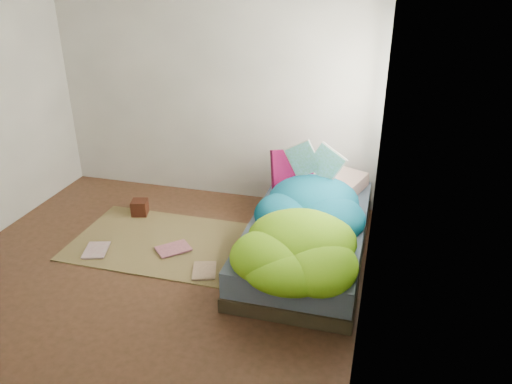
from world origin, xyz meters
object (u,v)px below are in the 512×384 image
pillow_magenta (292,170)px  floor_book_a (85,250)px  bed (307,237)px  floor_book_b (169,244)px  open_book (315,151)px  wooden_box (140,207)px

pillow_magenta → floor_book_a: bearing=-170.5°
bed → floor_book_b: (-1.25, -0.21, -0.14)m
open_book → floor_book_b: bearing=-140.6°
open_book → floor_book_b: (-1.22, -0.65, -0.80)m
bed → wooden_box: bearing=171.1°
bed → open_book: bearing=94.6°
pillow_magenta → floor_book_b: 1.39m
wooden_box → floor_book_a: bearing=-100.4°
floor_book_a → open_book: bearing=10.1°
open_book → floor_book_a: (-1.91, -0.96, -0.80)m
bed → wooden_box: 1.82m
pillow_magenta → wooden_box: bearing=167.9°
open_book → floor_book_b: 1.60m
pillow_magenta → open_book: size_ratio=0.84×
open_book → bed: bearing=-74.1°
floor_book_b → wooden_box: bearing=-176.9°
pillow_magenta → wooden_box: 1.63m
wooden_box → floor_book_b: size_ratio=0.53×
wooden_box → floor_book_b: 0.74m
open_book → floor_book_a: bearing=-142.2°
floor_book_a → floor_book_b: size_ratio=0.95×
wooden_box → floor_book_a: 0.81m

